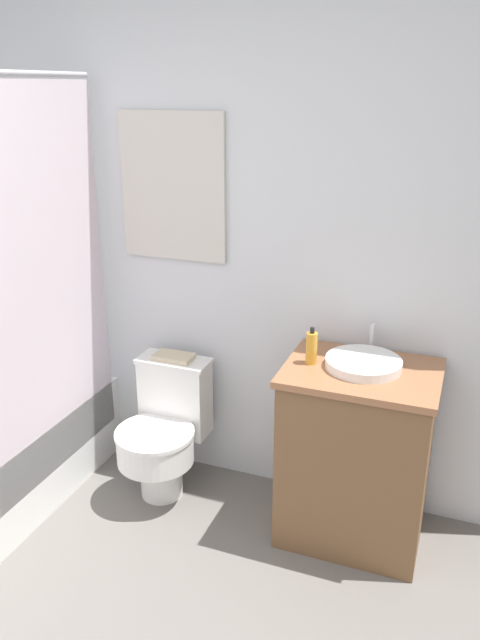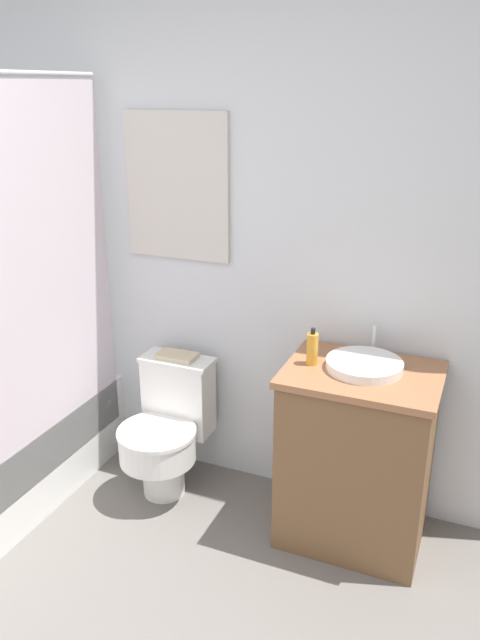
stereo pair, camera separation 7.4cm
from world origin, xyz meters
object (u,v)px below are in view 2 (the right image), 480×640
at_px(sink, 364,365).
at_px(book_on_tank, 177,356).
at_px(toilet, 167,428).
at_px(soap_bottle, 312,349).

relative_size(sink, book_on_tank, 1.82).
distance_m(toilet, soap_bottle, 0.91).
xyz_separation_m(toilet, soap_bottle, (0.73, -0.02, 0.56)).
xyz_separation_m(toilet, sink, (0.94, 0.02, 0.51)).
relative_size(toilet, sink, 1.88).
height_order(toilet, sink, sink).
bearing_deg(toilet, book_on_tank, 90.00).
relative_size(sink, soap_bottle, 2.17).
xyz_separation_m(sink, soap_bottle, (-0.22, -0.04, 0.05)).
relative_size(toilet, book_on_tank, 3.43).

